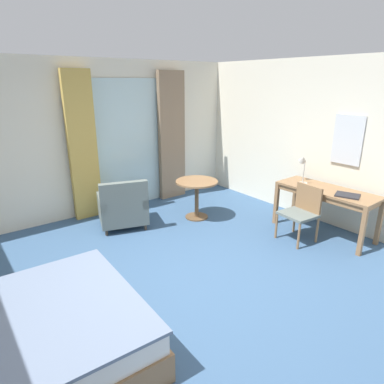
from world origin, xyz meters
The scene contains 13 objects.
ground centered at (0.00, 0.00, -0.05)m, with size 6.79×6.50×0.10m, color #38567A.
wall_back centered at (0.00, 2.99, 1.36)m, with size 6.39×0.12×2.71m, color silver.
wall_right centered at (3.14, 0.00, 1.36)m, with size 0.12×6.10×2.71m, color silver.
balcony_glass_door centered at (0.85, 2.91, 1.19)m, with size 1.39×0.02×2.39m, color silver.
curtain_panel_left centered at (-0.06, 2.81, 1.27)m, with size 0.48×0.10×2.53m, color tan.
curtain_panel_right centered at (1.77, 2.81, 1.27)m, with size 0.58×0.10×2.53m, color #897056.
writing_desk centered at (2.66, -0.16, 0.66)m, with size 0.63×1.53×0.75m.
desk_chair centered at (2.18, -0.06, 0.48)m, with size 0.49×0.51×0.85m.
desk_lamp centered at (2.67, 0.34, 1.05)m, with size 0.28×0.27×0.47m.
closed_book centered at (2.59, -0.52, 0.76)m, with size 0.26×0.33×0.02m, color #232328.
armchair_by_window centered at (0.23, 2.02, 0.33)m, with size 0.93×0.92×0.85m.
round_cafe_table centered at (1.45, 1.58, 0.51)m, with size 0.74×0.74×0.69m.
wall_mirror centered at (3.06, -0.16, 1.47)m, with size 0.02×0.48×0.76m.
Camera 1 is at (-2.02, -2.80, 2.35)m, focal length 31.36 mm.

